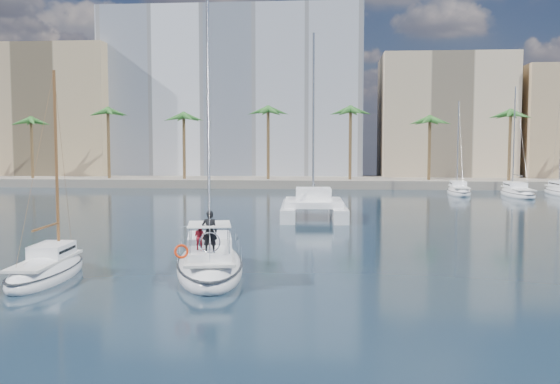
{
  "coord_description": "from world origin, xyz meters",
  "views": [
    {
      "loc": [
        4.19,
        -31.7,
        6.37
      ],
      "look_at": [
        1.45,
        1.5,
        3.75
      ],
      "focal_mm": 40.0,
      "sensor_mm": 36.0,
      "label": 1
    }
  ],
  "objects": [
    {
      "name": "seagull",
      "position": [
        -4.87,
        7.07,
        1.02
      ],
      "size": [
        1.09,
        0.47,
        0.2
      ],
      "color": "silver",
      "rests_on": "ground"
    },
    {
      "name": "quay",
      "position": [
        0.0,
        61.0,
        0.6
      ],
      "size": [
        120.0,
        14.0,
        1.2
      ],
      "primitive_type": "cube",
      "color": "gray",
      "rests_on": "ground"
    },
    {
      "name": "building_beige",
      "position": [
        22.0,
        70.0,
        10.0
      ],
      "size": [
        20.0,
        14.0,
        20.0
      ],
      "primitive_type": "cube",
      "color": "beige",
      "rests_on": "ground"
    },
    {
      "name": "small_sloop",
      "position": [
        -9.13,
        -3.77,
        0.4
      ],
      "size": [
        2.59,
        7.37,
        10.47
      ],
      "rotation": [
        0.0,
        0.0,
        0.04
      ],
      "color": "white",
      "rests_on": "ground"
    },
    {
      "name": "building_tan_left",
      "position": [
        -42.0,
        69.0,
        11.0
      ],
      "size": [
        22.0,
        14.0,
        22.0
      ],
      "primitive_type": "cube",
      "color": "tan",
      "rests_on": "ground"
    },
    {
      "name": "moored_yacht_b",
      "position": [
        26.5,
        45.0,
        0.0
      ],
      "size": [
        3.32,
        10.83,
        13.72
      ],
      "primitive_type": null,
      "rotation": [
        0.0,
        0.0,
        -0.02
      ],
      "color": "white",
      "rests_on": "ground"
    },
    {
      "name": "main_sloop",
      "position": [
        -1.73,
        -1.93,
        0.5
      ],
      "size": [
        5.11,
        10.48,
        14.93
      ],
      "rotation": [
        0.0,
        0.0,
        0.2
      ],
      "color": "white",
      "rests_on": "ground"
    },
    {
      "name": "palm_right",
      "position": [
        34.0,
        57.0,
        10.28
      ],
      "size": [
        3.6,
        3.6,
        12.3
      ],
      "color": "brown",
      "rests_on": "ground"
    },
    {
      "name": "palm_left",
      "position": [
        -34.0,
        57.0,
        10.28
      ],
      "size": [
        3.6,
        3.6,
        12.3
      ],
      "color": "brown",
      "rests_on": "ground"
    },
    {
      "name": "moored_yacht_a",
      "position": [
        20.0,
        47.0,
        0.0
      ],
      "size": [
        3.37,
        9.52,
        11.9
      ],
      "primitive_type": null,
      "rotation": [
        0.0,
        0.0,
        -0.07
      ],
      "color": "white",
      "rests_on": "ground"
    },
    {
      "name": "building_modern",
      "position": [
        -12.0,
        73.0,
        14.0
      ],
      "size": [
        42.0,
        16.0,
        28.0
      ],
      "primitive_type": "cube",
      "color": "white",
      "rests_on": "ground"
    },
    {
      "name": "palm_centre",
      "position": [
        0.0,
        57.0,
        10.28
      ],
      "size": [
        3.6,
        3.6,
        12.3
      ],
      "color": "brown",
      "rests_on": "ground"
    },
    {
      "name": "catamaran",
      "position": [
        2.67,
        21.65,
        1.12
      ],
      "size": [
        5.91,
        11.06,
        15.93
      ],
      "rotation": [
        0.0,
        0.0,
        0.05
      ],
      "color": "white",
      "rests_on": "ground"
    },
    {
      "name": "ground",
      "position": [
        0.0,
        0.0,
        0.0
      ],
      "size": [
        160.0,
        160.0,
        0.0
      ],
      "primitive_type": "plane",
      "color": "black",
      "rests_on": "ground"
    }
  ]
}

